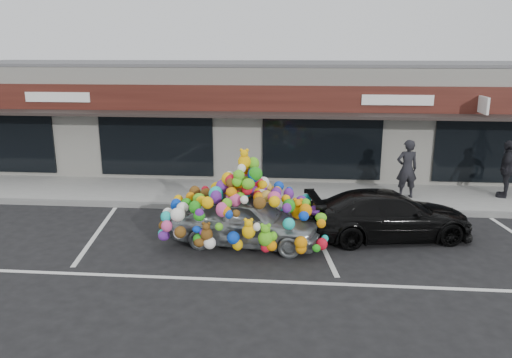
# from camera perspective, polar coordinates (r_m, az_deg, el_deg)

# --- Properties ---
(ground) EXTENTS (90.00, 90.00, 0.00)m
(ground) POSITION_cam_1_polar(r_m,az_deg,el_deg) (13.21, -4.99, -6.90)
(ground) COLOR black
(ground) RESTS_ON ground
(shop_building) EXTENTS (24.00, 7.20, 4.31)m
(shop_building) POSITION_cam_1_polar(r_m,az_deg,el_deg) (20.82, -1.10, 7.30)
(shop_building) COLOR white
(shop_building) RESTS_ON ground
(sidewalk) EXTENTS (26.00, 3.00, 0.15)m
(sidewalk) POSITION_cam_1_polar(r_m,az_deg,el_deg) (16.92, -2.67, -1.69)
(sidewalk) COLOR gray
(sidewalk) RESTS_ON ground
(kerb) EXTENTS (26.00, 0.18, 0.16)m
(kerb) POSITION_cam_1_polar(r_m,az_deg,el_deg) (15.50, -3.41, -3.25)
(kerb) COLOR slate
(kerb) RESTS_ON ground
(parking_stripe_left) EXTENTS (0.73, 4.37, 0.01)m
(parking_stripe_left) POSITION_cam_1_polar(r_m,az_deg,el_deg) (14.27, -17.68, -5.87)
(parking_stripe_left) COLOR silver
(parking_stripe_left) RESTS_ON ground
(parking_stripe_mid) EXTENTS (0.73, 4.37, 0.01)m
(parking_stripe_mid) POSITION_cam_1_polar(r_m,az_deg,el_deg) (13.22, 7.29, -6.93)
(parking_stripe_mid) COLOR silver
(parking_stripe_mid) RESTS_ON ground
(lane_line) EXTENTS (14.00, 0.12, 0.01)m
(lane_line) POSITION_cam_1_polar(r_m,az_deg,el_deg) (10.92, 3.48, -11.68)
(lane_line) COLOR silver
(lane_line) RESTS_ON ground
(toy_car) EXTENTS (2.78, 4.26, 2.36)m
(toy_car) POSITION_cam_1_polar(r_m,az_deg,el_deg) (12.64, -1.17, -3.98)
(toy_car) COLOR #99A0A3
(toy_car) RESTS_ON ground
(black_sedan) EXTENTS (2.51, 4.55, 1.25)m
(black_sedan) POSITION_cam_1_polar(r_m,az_deg,el_deg) (13.55, 14.98, -3.98)
(black_sedan) COLOR black
(black_sedan) RESTS_ON ground
(pedestrian_a) EXTENTS (0.75, 0.55, 1.90)m
(pedestrian_a) POSITION_cam_1_polar(r_m,az_deg,el_deg) (16.74, 16.86, 1.13)
(pedestrian_a) COLOR #232429
(pedestrian_a) RESTS_ON sidewalk
(pedestrian_c) EXTENTS (1.19, 0.86, 1.87)m
(pedestrian_c) POSITION_cam_1_polar(r_m,az_deg,el_deg) (18.00, 26.73, 1.04)
(pedestrian_c) COLOR black
(pedestrian_c) RESTS_ON sidewalk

